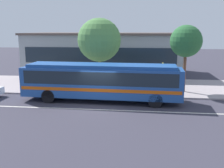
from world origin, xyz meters
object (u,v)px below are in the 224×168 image
object	(u,v)px
pedestrian_waiting_near_sign	(107,80)
street_tree_near_stop	(99,40)
bus_stop_sign	(162,75)
street_tree_mid_block	(186,41)
transit_bus	(102,80)

from	to	relation	value
pedestrian_waiting_near_sign	street_tree_near_stop	bearing A→B (deg)	116.66
bus_stop_sign	street_tree_mid_block	xyz separation A→B (m)	(1.93, 1.62, 2.56)
transit_bus	pedestrian_waiting_near_sign	world-z (taller)	transit_bus
transit_bus	street_tree_mid_block	xyz separation A→B (m)	(6.52, 3.53, 2.72)
street_tree_near_stop	bus_stop_sign	bearing A→B (deg)	-25.31
transit_bus	street_tree_near_stop	bearing A→B (deg)	101.37
transit_bus	bus_stop_sign	world-z (taller)	transit_bus
bus_stop_sign	street_tree_near_stop	size ratio (longest dim) A/B	0.42
bus_stop_sign	street_tree_mid_block	size ratio (longest dim) A/B	0.47
pedestrian_waiting_near_sign	street_tree_near_stop	size ratio (longest dim) A/B	0.27
street_tree_near_stop	pedestrian_waiting_near_sign	bearing A→B (deg)	-63.34
pedestrian_waiting_near_sign	bus_stop_sign	size ratio (longest dim) A/B	0.63
bus_stop_sign	street_tree_near_stop	distance (m)	6.62
pedestrian_waiting_near_sign	street_tree_mid_block	distance (m)	7.34
bus_stop_sign	street_tree_mid_block	world-z (taller)	street_tree_mid_block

